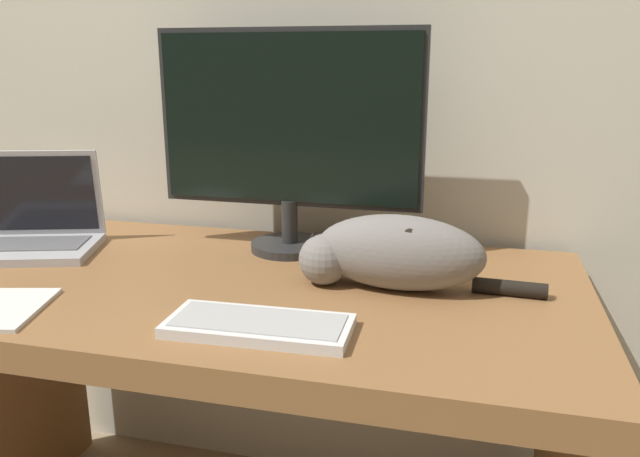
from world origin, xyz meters
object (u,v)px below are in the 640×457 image
monitor (289,133)px  laptop (36,231)px  external_keyboard (259,326)px  cat (392,252)px

monitor → laptop: 0.68m
laptop → external_keyboard: bearing=-42.5°
laptop → external_keyboard: 0.78m
laptop → monitor: bearing=-3.3°
external_keyboard → cat: bearing=52.8°
external_keyboard → laptop: bearing=153.4°
external_keyboard → cat: cat is taller
monitor → external_keyboard: monitor is taller
monitor → cat: (0.28, -0.21, -0.21)m
monitor → laptop: monitor is taller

